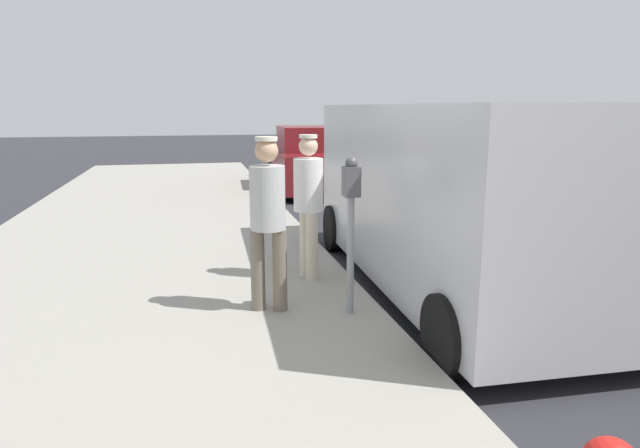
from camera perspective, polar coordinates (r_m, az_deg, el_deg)
name	(u,v)px	position (r m, az deg, el deg)	size (l,w,h in m)	color
ground_plane	(502,335)	(5.62, 18.24, -10.83)	(80.00, 80.00, 0.00)	#2D2D33
sidewalk_slab	(111,367)	(4.89, -20.67, -13.59)	(5.00, 32.00, 0.15)	#9E998E
parking_meter_near	(351,209)	(5.22, 3.21, 1.56)	(0.14, 0.18, 1.52)	gray
pedestrian_in_gray	(268,213)	(5.33, -5.40, 1.13)	(0.35, 0.34, 1.70)	#726656
pedestrian_in_white	(308,198)	(6.36, -1.19, 2.73)	(0.34, 0.36, 1.67)	beige
parked_van	(454,192)	(6.59, 13.62, 3.18)	(2.28, 5.26, 2.15)	#BCBCC1
parked_sedan_behind	(311,161)	(14.40, -0.96, 6.45)	(2.16, 4.50, 1.65)	maroon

